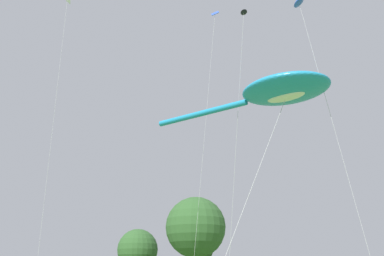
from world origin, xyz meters
The scene contains 8 objects.
big_show_kite centered at (3.60, 15.69, 11.33)m, with size 8.67×10.73×11.84m.
small_kite_bird_shape centered at (2.64, 18.07, 16.38)m, with size 1.21×1.76×17.59m.
small_kite_tiny_distant centered at (4.34, 26.78, 20.15)m, with size 2.96×1.39×23.49m.
small_kite_triangle_green centered at (5.40, 15.87, 17.27)m, with size 0.98×4.18×17.77m.
small_kite_streamer_purple centered at (-7.53, 27.23, 19.31)m, with size 0.57×1.57×22.40m.
tree_broad_distant centered at (11.29, 48.98, 7.44)m, with size 7.41×7.41×11.19m.
tree_oak_right centered at (14.50, 56.22, 5.24)m, with size 4.01×4.01×7.29m.
tree_shrub_far centered at (7.34, 62.34, 5.40)m, with size 5.87×5.87×8.37m.
Camera 1 is at (-8.96, -3.97, 1.67)m, focal length 42.32 mm.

